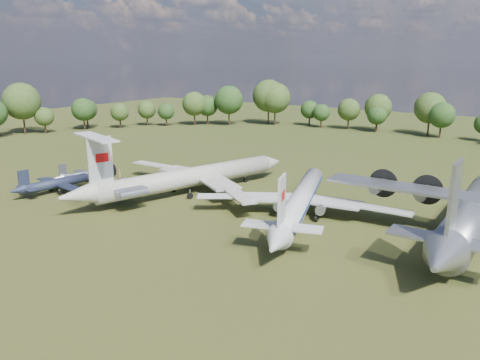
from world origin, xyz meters
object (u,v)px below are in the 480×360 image
Objects in this scene: small_prop_west at (56,186)px; an12_transport at (470,220)px; il62_airliner at (190,181)px; tu104_jet at (300,204)px; small_prop_northwest at (86,176)px; person_on_il62 at (119,174)px.

an12_transport is at bearing 21.41° from small_prop_west.
il62_airliner reaches higher than tu104_jet.
small_prop_west is 8.45m from small_prop_northwest.
tu104_jet is 2.45× the size of small_prop_west.
person_on_il62 reaches higher than small_prop_west.
person_on_il62 reaches higher than tu104_jet.
small_prop_northwest is at bearing -173.16° from an12_transport.
il62_airliner is 1.08× the size of an12_transport.
tu104_jet is at bearing 15.29° from il62_airliner.
il62_airliner is 21.59m from tu104_jet.
an12_transport is 3.27× the size of small_prop_northwest.
person_on_il62 is (-47.04, -16.37, 2.61)m from an12_transport.
il62_airliner is 1.11× the size of tu104_jet.
small_prop_west is (-41.12, -12.51, -0.84)m from tu104_jet.
small_prop_northwest is at bearing -14.63° from person_on_il62.
small_prop_northwest is 7.46× the size of person_on_il62.
person_on_il62 is at bearing -7.15° from small_prop_northwest.
small_prop_northwest is at bearing 166.86° from tu104_jet.
il62_airliner is at bearing -175.58° from an12_transport.
small_prop_west is (-19.54, -12.93, -1.03)m from il62_airliner.
an12_transport is at bearing -153.75° from person_on_il62.
tu104_jet reaches higher than small_prop_west.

